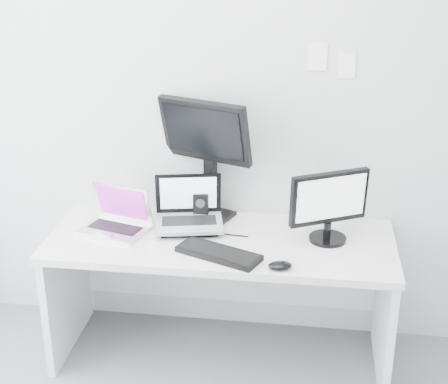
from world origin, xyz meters
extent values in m
plane|color=#BABCBE|center=(0.00, 1.60, 1.35)|extent=(3.60, 0.00, 3.60)
cube|color=silver|center=(0.00, 1.25, 0.36)|extent=(1.80, 0.70, 0.73)
cube|color=silver|center=(-0.57, 1.25, 0.86)|extent=(0.40, 0.34, 0.25)
cube|color=black|center=(-0.14, 1.47, 0.81)|extent=(0.11, 0.11, 0.16)
cube|color=#A4A6AA|center=(-0.18, 1.32, 0.88)|extent=(0.40, 0.34, 0.29)
cube|color=black|center=(-0.11, 1.52, 1.08)|extent=(0.54, 0.36, 0.70)
cube|color=black|center=(0.55, 1.30, 0.92)|extent=(0.46, 0.37, 0.39)
cube|color=black|center=(0.02, 1.05, 0.74)|extent=(0.45, 0.31, 0.03)
ellipsoid|color=black|center=(0.32, 0.96, 0.75)|extent=(0.13, 0.10, 0.04)
cube|color=white|center=(0.45, 1.59, 1.62)|extent=(0.10, 0.00, 0.14)
cube|color=white|center=(0.60, 1.59, 1.58)|extent=(0.09, 0.00, 0.13)
camera|label=1|loc=(0.43, -1.80, 2.26)|focal=52.89mm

